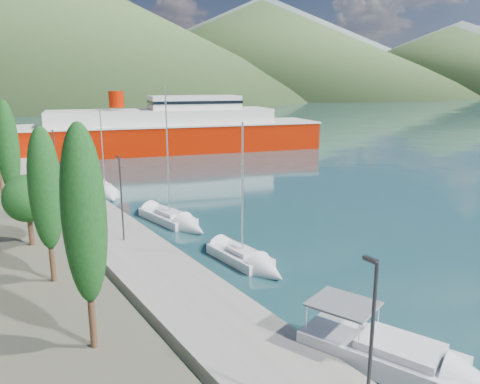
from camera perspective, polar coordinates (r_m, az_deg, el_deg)
ground at (r=137.84m, az=-24.71°, el=7.11°), size 1400.00×1400.00×0.00m
quay at (r=44.70m, az=-18.34°, el=-2.32°), size 5.00×88.00×0.80m
hills_far at (r=657.30m, az=-19.61°, el=18.25°), size 1480.00×900.00×180.00m
hills_near at (r=407.49m, az=-16.62°, el=17.99°), size 1010.00×520.00×115.00m
lamp_posts at (r=33.66m, az=-14.08°, el=-0.56°), size 0.15×45.26×6.06m
motor_cruiser at (r=21.25m, az=20.87°, el=-19.95°), size 5.54×9.43×3.35m
sailboat_near at (r=30.90m, az=1.81°, el=-8.81°), size 2.44×7.24×10.28m
sailboat_mid at (r=39.80m, az=-7.28°, el=-3.77°), size 3.31×8.90×12.50m
sailboat_far at (r=51.38m, az=-15.81°, el=-0.30°), size 2.82×6.95×9.95m
ferry at (r=83.10m, az=-9.18°, el=7.19°), size 56.52×24.75×10.99m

